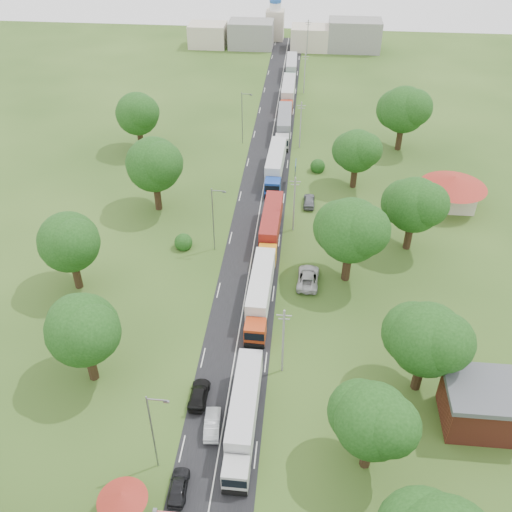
# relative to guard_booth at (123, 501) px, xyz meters

# --- Properties ---
(ground) EXTENTS (260.00, 260.00, 0.00)m
(ground) POSITION_rel_guard_booth_xyz_m (7.20, 25.00, -2.16)
(ground) COLOR #284416
(ground) RESTS_ON ground
(road) EXTENTS (8.00, 200.00, 0.04)m
(road) POSITION_rel_guard_booth_xyz_m (7.20, 45.00, -2.16)
(road) COLOR black
(road) RESTS_ON ground
(guard_booth) EXTENTS (4.40, 4.40, 3.45)m
(guard_booth) POSITION_rel_guard_booth_xyz_m (0.00, 0.00, 0.00)
(guard_booth) COLOR beige
(guard_booth) RESTS_ON ground
(info_sign) EXTENTS (0.12, 3.10, 4.10)m
(info_sign) POSITION_rel_guard_booth_xyz_m (12.40, 60.00, 0.84)
(info_sign) COLOR slate
(info_sign) RESTS_ON ground
(pole_1) EXTENTS (1.60, 0.24, 9.00)m
(pole_1) POSITION_rel_guard_booth_xyz_m (12.70, 18.00, 2.52)
(pole_1) COLOR gray
(pole_1) RESTS_ON ground
(pole_2) EXTENTS (1.60, 0.24, 9.00)m
(pole_2) POSITION_rel_guard_booth_xyz_m (12.70, 46.00, 2.52)
(pole_2) COLOR gray
(pole_2) RESTS_ON ground
(pole_3) EXTENTS (1.60, 0.24, 9.00)m
(pole_3) POSITION_rel_guard_booth_xyz_m (12.70, 74.00, 2.52)
(pole_3) COLOR gray
(pole_3) RESTS_ON ground
(pole_4) EXTENTS (1.60, 0.24, 9.00)m
(pole_4) POSITION_rel_guard_booth_xyz_m (12.70, 102.00, 2.52)
(pole_4) COLOR gray
(pole_4) RESTS_ON ground
(pole_5) EXTENTS (1.60, 0.24, 9.00)m
(pole_5) POSITION_rel_guard_booth_xyz_m (12.70, 130.00, 2.52)
(pole_5) COLOR gray
(pole_5) RESTS_ON ground
(lamp_0) EXTENTS (2.03, 0.22, 10.00)m
(lamp_0) POSITION_rel_guard_booth_xyz_m (1.85, 5.00, 3.39)
(lamp_0) COLOR slate
(lamp_0) RESTS_ON ground
(lamp_1) EXTENTS (2.03, 0.22, 10.00)m
(lamp_1) POSITION_rel_guard_booth_xyz_m (1.85, 40.00, 3.39)
(lamp_1) COLOR slate
(lamp_1) RESTS_ON ground
(lamp_2) EXTENTS (2.03, 0.22, 10.00)m
(lamp_2) POSITION_rel_guard_booth_xyz_m (1.85, 75.00, 3.39)
(lamp_2) COLOR slate
(lamp_2) RESTS_ON ground
(tree_2) EXTENTS (8.00, 8.00, 10.10)m
(tree_2) POSITION_rel_guard_booth_xyz_m (21.19, 7.14, 4.43)
(tree_2) COLOR #382616
(tree_2) RESTS_ON ground
(tree_3) EXTENTS (8.80, 8.80, 11.07)m
(tree_3) POSITION_rel_guard_booth_xyz_m (27.19, 17.16, 5.06)
(tree_3) COLOR #382616
(tree_3) RESTS_ON ground
(tree_4) EXTENTS (9.60, 9.60, 12.05)m
(tree_4) POSITION_rel_guard_booth_xyz_m (20.19, 35.17, 5.69)
(tree_4) COLOR #382616
(tree_4) RESTS_ON ground
(tree_5) EXTENTS (8.80, 8.80, 11.07)m
(tree_5) POSITION_rel_guard_booth_xyz_m (29.19, 43.16, 5.06)
(tree_5) COLOR #382616
(tree_5) RESTS_ON ground
(tree_6) EXTENTS (8.00, 8.00, 10.10)m
(tree_6) POSITION_rel_guard_booth_xyz_m (22.19, 60.14, 4.43)
(tree_6) COLOR #382616
(tree_6) RESTS_ON ground
(tree_7) EXTENTS (9.60, 9.60, 12.05)m
(tree_7) POSITION_rel_guard_booth_xyz_m (31.19, 75.17, 5.69)
(tree_7) COLOR #382616
(tree_7) RESTS_ON ground
(tree_10) EXTENTS (8.80, 8.80, 11.07)m
(tree_10) POSITION_rel_guard_booth_xyz_m (-7.81, 15.16, 5.06)
(tree_10) COLOR #382616
(tree_10) RESTS_ON ground
(tree_11) EXTENTS (8.80, 8.80, 11.07)m
(tree_11) POSITION_rel_guard_booth_xyz_m (-14.81, 30.16, 5.06)
(tree_11) COLOR #382616
(tree_11) RESTS_ON ground
(tree_12) EXTENTS (9.60, 9.60, 12.05)m
(tree_12) POSITION_rel_guard_booth_xyz_m (-8.81, 50.17, 5.69)
(tree_12) COLOR #382616
(tree_12) RESTS_ON ground
(tree_13) EXTENTS (8.80, 8.80, 11.07)m
(tree_13) POSITION_rel_guard_booth_xyz_m (-16.81, 70.16, 5.06)
(tree_13) COLOR #382616
(tree_13) RESTS_ON ground
(house_brick) EXTENTS (8.60, 6.60, 5.20)m
(house_brick) POSITION_rel_guard_booth_xyz_m (33.20, 13.00, 0.48)
(house_brick) COLOR maroon
(house_brick) RESTS_ON ground
(house_cream) EXTENTS (10.08, 10.08, 5.80)m
(house_cream) POSITION_rel_guard_booth_xyz_m (37.20, 55.00, 1.48)
(house_cream) COLOR beige
(house_cream) RESTS_ON ground
(distant_town) EXTENTS (52.00, 8.00, 8.00)m
(distant_town) POSITION_rel_guard_booth_xyz_m (7.88, 135.00, 1.32)
(distant_town) COLOR gray
(distant_town) RESTS_ON ground
(church) EXTENTS (5.00, 5.00, 12.30)m
(church) POSITION_rel_guard_booth_xyz_m (3.20, 143.00, 3.23)
(church) COLOR beige
(church) RESTS_ON ground
(truck_0) EXTENTS (2.56, 14.59, 4.05)m
(truck_0) POSITION_rel_guard_booth_xyz_m (9.31, 10.08, -0.02)
(truck_0) COLOR #BABABA
(truck_0) RESTS_ON ground
(truck_1) EXTENTS (2.79, 14.75, 4.08)m
(truck_1) POSITION_rel_guard_booth_xyz_m (9.29, 28.49, 0.00)
(truck_1) COLOR #AF3714
(truck_1) RESTS_ON ground
(truck_2) EXTENTS (2.74, 14.77, 4.09)m
(truck_2) POSITION_rel_guard_booth_xyz_m (9.52, 43.36, 0.01)
(truck_2) COLOR orange
(truck_2) RESTS_ON ground
(truck_3) EXTENTS (2.98, 15.22, 4.21)m
(truck_3) POSITION_rel_guard_booth_xyz_m (8.88, 62.22, 0.07)
(truck_3) COLOR #183C95
(truck_3) RESTS_ON ground
(truck_4) EXTENTS (2.86, 15.09, 4.18)m
(truck_4) POSITION_rel_guard_booth_xyz_m (9.44, 79.07, 0.05)
(truck_4) COLOR silver
(truck_4) RESTS_ON ground
(truck_5) EXTENTS (2.67, 15.44, 4.28)m
(truck_5) POSITION_rel_guard_booth_xyz_m (9.38, 95.66, 0.11)
(truck_5) COLOR #A62F19
(truck_5) RESTS_ON ground
(truck_6) EXTENTS (2.66, 14.24, 3.94)m
(truck_6) POSITION_rel_guard_booth_xyz_m (9.29, 112.82, -0.07)
(truck_6) COLOR #235E3C
(truck_6) RESTS_ON ground
(car_lane_front) EXTENTS (1.77, 4.12, 1.39)m
(car_lane_front) POSITION_rel_guard_booth_xyz_m (4.20, 2.63, -1.47)
(car_lane_front) COLOR black
(car_lane_front) RESTS_ON ground
(car_lane_mid) EXTENTS (1.88, 4.44, 1.43)m
(car_lane_mid) POSITION_rel_guard_booth_xyz_m (6.20, 9.63, -1.45)
(car_lane_mid) COLOR #AFB3B8
(car_lane_mid) RESTS_ON ground
(car_lane_rear) EXTENTS (1.93, 4.67, 1.35)m
(car_lane_rear) POSITION_rel_guard_booth_xyz_m (4.20, 13.21, -1.49)
(car_lane_rear) COLOR black
(car_lane_rear) RESTS_ON ground
(car_verge_near) EXTENTS (3.02, 6.10, 1.66)m
(car_verge_near) POSITION_rel_guard_booth_xyz_m (15.20, 33.71, -1.33)
(car_verge_near) COLOR #B8B8B8
(car_verge_near) RESTS_ON ground
(car_verge_far) EXTENTS (1.83, 4.50, 1.53)m
(car_verge_far) POSITION_rel_guard_booth_xyz_m (14.94, 53.42, -1.40)
(car_verge_far) COLOR slate
(car_verge_far) RESTS_ON ground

